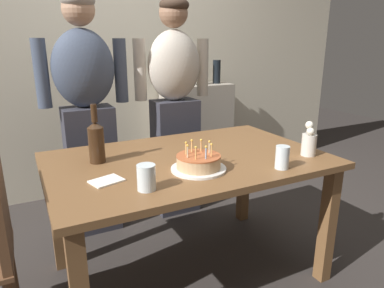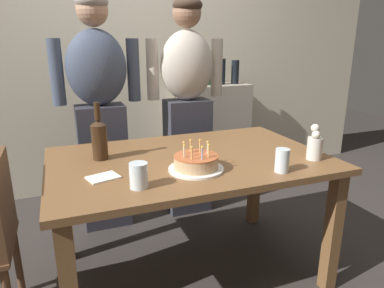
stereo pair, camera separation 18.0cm
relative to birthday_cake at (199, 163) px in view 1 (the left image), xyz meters
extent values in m
plane|color=#332D2B|center=(0.04, 0.20, -0.78)|extent=(10.00, 10.00, 0.00)
cube|color=beige|center=(0.04, 1.75, 0.52)|extent=(5.20, 0.10, 2.60)
cube|color=brown|center=(0.04, 0.20, -0.05)|extent=(1.50, 0.96, 0.03)
cube|color=brown|center=(0.72, -0.21, -0.42)|extent=(0.07, 0.07, 0.70)
cube|color=brown|center=(-0.64, 0.61, -0.42)|extent=(0.07, 0.07, 0.70)
cube|color=brown|center=(0.72, 0.61, -0.42)|extent=(0.07, 0.07, 0.70)
cylinder|color=white|center=(0.00, 0.00, -0.03)|extent=(0.28, 0.28, 0.01)
cylinder|color=tan|center=(0.00, 0.00, 0.01)|extent=(0.22, 0.22, 0.06)
cylinder|color=#B75B33|center=(0.00, 0.00, 0.04)|extent=(0.22, 0.22, 0.01)
cylinder|color=#93B7DB|center=(0.01, -0.06, 0.07)|extent=(0.01, 0.01, 0.05)
sphere|color=#F9C64C|center=(0.01, -0.06, 0.10)|extent=(0.01, 0.01, 0.01)
cylinder|color=#EAB266|center=(0.05, -0.04, 0.07)|extent=(0.01, 0.01, 0.05)
sphere|color=#F9C64C|center=(0.05, -0.04, 0.10)|extent=(0.01, 0.01, 0.01)
cylinder|color=beige|center=(0.06, 0.01, 0.07)|extent=(0.01, 0.01, 0.05)
sphere|color=#F9C64C|center=(0.06, 0.01, 0.10)|extent=(0.01, 0.01, 0.01)
cylinder|color=#EAB266|center=(0.04, 0.05, 0.07)|extent=(0.01, 0.01, 0.05)
sphere|color=#F9C64C|center=(0.04, 0.05, 0.10)|extent=(0.01, 0.01, 0.01)
cylinder|color=#EAB266|center=(-0.01, 0.06, 0.07)|extent=(0.01, 0.01, 0.05)
sphere|color=#F9C64C|center=(-0.01, 0.06, 0.10)|extent=(0.01, 0.01, 0.01)
cylinder|color=#EAB266|center=(-0.05, 0.04, 0.07)|extent=(0.01, 0.01, 0.05)
sphere|color=#F9C64C|center=(-0.05, 0.04, 0.10)|extent=(0.01, 0.01, 0.01)
cylinder|color=beige|center=(-0.06, -0.01, 0.07)|extent=(0.01, 0.01, 0.05)
sphere|color=#F9C64C|center=(-0.06, -0.01, 0.10)|extent=(0.01, 0.01, 0.01)
cylinder|color=#EAB266|center=(-0.04, -0.05, 0.07)|extent=(0.01, 0.01, 0.05)
sphere|color=#F9C64C|center=(-0.04, -0.05, 0.10)|extent=(0.01, 0.01, 0.01)
cylinder|color=silver|center=(0.38, -0.17, 0.02)|extent=(0.07, 0.07, 0.12)
cylinder|color=silver|center=(-0.31, -0.11, 0.02)|extent=(0.08, 0.08, 0.11)
cylinder|color=#382314|center=(-0.42, 0.34, 0.06)|extent=(0.08, 0.08, 0.19)
cone|color=#382314|center=(-0.42, 0.34, 0.17)|extent=(0.08, 0.08, 0.03)
cylinder|color=#382314|center=(-0.42, 0.34, 0.23)|extent=(0.03, 0.03, 0.09)
cube|color=white|center=(-0.44, 0.06, -0.03)|extent=(0.16, 0.14, 0.01)
cylinder|color=silver|center=(0.66, -0.07, 0.02)|extent=(0.08, 0.08, 0.12)
sphere|color=silver|center=(0.65, -0.08, 0.14)|extent=(0.04, 0.04, 0.04)
sphere|color=silver|center=(0.64, -0.09, 0.11)|extent=(0.04, 0.04, 0.04)
cube|color=#33333D|center=(-0.34, 1.00, -0.32)|extent=(0.34, 0.23, 0.92)
ellipsoid|color=#424C60|center=(-0.34, 1.00, 0.40)|extent=(0.41, 0.27, 0.52)
sphere|color=tan|center=(-0.34, 1.00, 0.77)|extent=(0.21, 0.21, 0.21)
ellipsoid|color=gray|center=(-0.34, 0.99, 0.83)|extent=(0.21, 0.21, 0.12)
cylinder|color=#424C60|center=(-0.08, 1.03, 0.38)|extent=(0.09, 0.09, 0.44)
cylinder|color=#424C60|center=(-0.60, 1.03, 0.38)|extent=(0.09, 0.09, 0.44)
cube|color=#33333D|center=(0.32, 1.00, -0.32)|extent=(0.34, 0.23, 0.92)
ellipsoid|color=beige|center=(0.32, 1.00, 0.40)|extent=(0.41, 0.27, 0.52)
sphere|color=#936B51|center=(0.32, 1.00, 0.77)|extent=(0.21, 0.21, 0.21)
ellipsoid|color=#38281E|center=(0.32, 0.99, 0.83)|extent=(0.21, 0.21, 0.12)
cylinder|color=beige|center=(0.58, 1.03, 0.38)|extent=(0.09, 0.09, 0.44)
cylinder|color=beige|center=(0.06, 1.03, 0.38)|extent=(0.09, 0.09, 0.44)
cube|color=brown|center=(-0.88, 0.12, -0.10)|extent=(0.04, 0.40, 0.40)
cylinder|color=brown|center=(-0.89, 0.30, -0.55)|extent=(0.04, 0.04, 0.45)
cube|color=#9E9384|center=(0.80, 1.53, -0.30)|extent=(0.68, 0.30, 0.96)
cylinder|color=black|center=(0.58, 1.53, 0.29)|extent=(0.06, 0.06, 0.22)
cylinder|color=#194723|center=(0.73, 1.53, 0.30)|extent=(0.07, 0.07, 0.23)
cylinder|color=black|center=(0.87, 1.53, 0.30)|extent=(0.07, 0.07, 0.24)
cylinder|color=black|center=(1.01, 1.53, 0.29)|extent=(0.08, 0.08, 0.22)
camera|label=1|loc=(-0.76, -1.42, 0.58)|focal=32.40mm
camera|label=2|loc=(-0.60, -1.50, 0.58)|focal=32.40mm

